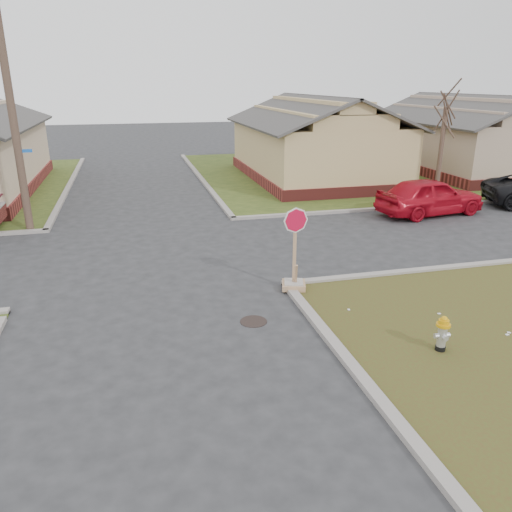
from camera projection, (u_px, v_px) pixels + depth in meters
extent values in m
plane|color=#28282A|center=(158.00, 323.00, 11.76)|extent=(120.00, 120.00, 0.00)
cube|color=#314418|center=(474.00, 166.00, 33.30)|extent=(37.00, 19.00, 0.05)
cylinder|color=black|center=(254.00, 321.00, 11.81)|extent=(0.64, 0.64, 0.01)
cube|color=maroon|center=(313.00, 173.00, 29.06)|extent=(7.20, 11.20, 0.60)
cube|color=tan|center=(314.00, 145.00, 28.53)|extent=(7.00, 11.00, 2.60)
cube|color=maroon|center=(463.00, 166.00, 31.37)|extent=(7.20, 11.20, 0.60)
cube|color=tan|center=(466.00, 141.00, 30.84)|extent=(7.00, 11.00, 2.60)
cylinder|color=#402D25|center=(11.00, 108.00, 17.43)|extent=(0.28, 0.28, 9.00)
cylinder|color=#402D25|center=(441.00, 153.00, 23.61)|extent=(0.22, 0.22, 4.20)
cylinder|color=black|center=(440.00, 348.00, 10.45)|extent=(0.21, 0.21, 0.10)
cylinder|color=silver|center=(442.00, 336.00, 10.36)|extent=(0.19, 0.19, 0.45)
sphere|color=silver|center=(443.00, 327.00, 10.29)|extent=(0.19, 0.19, 0.19)
cylinder|color=#D5980B|center=(443.00, 325.00, 10.28)|extent=(0.29, 0.29, 0.06)
cylinder|color=#D5980B|center=(444.00, 322.00, 10.25)|extent=(0.21, 0.21, 0.10)
sphere|color=#D5980B|center=(444.00, 319.00, 10.23)|extent=(0.15, 0.15, 0.15)
cube|color=tan|center=(294.00, 285.00, 13.58)|extent=(0.63, 0.63, 0.15)
cube|color=#A49D97|center=(294.00, 282.00, 13.55)|extent=(0.50, 0.50, 0.04)
cube|color=tan|center=(295.00, 248.00, 13.22)|extent=(0.09, 0.05, 2.12)
cylinder|color=#BF0C31|center=(296.00, 220.00, 12.93)|extent=(0.57, 0.25, 0.61)
cylinder|color=silver|center=(296.00, 220.00, 12.95)|extent=(0.64, 0.28, 0.69)
imported|color=#B40C1D|center=(430.00, 196.00, 21.03)|extent=(4.87, 2.48, 1.59)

